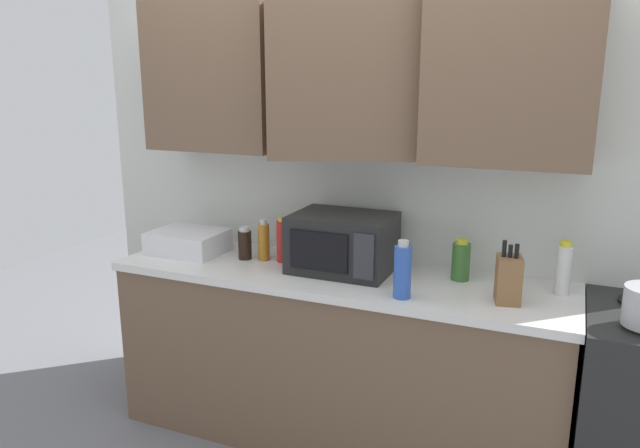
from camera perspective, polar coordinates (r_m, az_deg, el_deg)
name	(u,v)px	position (r m, az deg, el deg)	size (l,w,h in m)	color
wall_back_with_cabinets	(354,129)	(2.99, 3.27, 9.00)	(3.10, 0.54, 2.60)	silver
counter_run	(336,357)	(3.09, 1.50, -12.53)	(2.23, 0.63, 0.90)	brown
microwave	(343,243)	(2.91, 2.16, -1.80)	(0.48, 0.37, 0.28)	black
dish_rack	(188,242)	(3.30, -12.45, -1.65)	(0.38, 0.30, 0.12)	silver
knife_block	(508,279)	(2.63, 17.54, -5.02)	(0.12, 0.14, 0.27)	brown
bottle_white_jar	(564,269)	(2.80, 22.22, -3.98)	(0.06, 0.06, 0.24)	white
bottle_amber_vinegar	(264,241)	(3.10, -5.39, -1.65)	(0.06, 0.06, 0.22)	#AD701E
bottle_green_oil	(461,261)	(2.86, 13.30, -3.44)	(0.08, 0.08, 0.20)	#386B2D
bottle_soy_dark	(245,244)	(3.13, -7.18, -1.89)	(0.07, 0.07, 0.17)	black
bottle_red_sauce	(282,241)	(3.06, -3.61, -1.58)	(0.06, 0.06, 0.23)	red
bottle_blue_cleaner	(402,271)	(2.58, 7.87, -4.47)	(0.08, 0.08, 0.26)	#2D56B7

